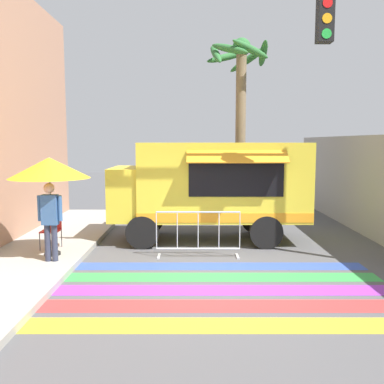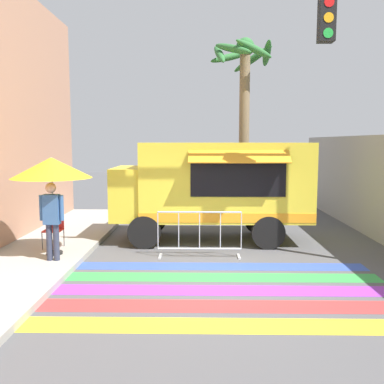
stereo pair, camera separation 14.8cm
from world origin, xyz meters
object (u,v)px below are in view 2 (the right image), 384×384
object	(u,v)px
folding_chair	(54,227)
barricade_front	(199,234)
traffic_signal_pole	(356,70)
patio_umbrella	(51,168)
palm_tree	(243,93)
food_truck	(210,184)
vendor_person	(52,216)

from	to	relation	value
folding_chair	barricade_front	size ratio (longest dim) A/B	0.43
traffic_signal_pole	folding_chair	bearing A→B (deg)	170.82
folding_chair	patio_umbrella	bearing A→B (deg)	-76.97
palm_tree	patio_umbrella	bearing A→B (deg)	-134.02
food_truck	folding_chair	world-z (taller)	food_truck
barricade_front	vendor_person	bearing A→B (deg)	-165.87
folding_chair	vendor_person	distance (m)	1.31
traffic_signal_pole	palm_tree	bearing A→B (deg)	108.38
food_truck	folding_chair	distance (m)	4.20
traffic_signal_pole	folding_chair	size ratio (longest dim) A/B	7.22
traffic_signal_pole	palm_tree	xyz separation A→B (m)	(-1.79, 5.40, 0.13)
vendor_person	folding_chair	bearing A→B (deg)	92.87
palm_tree	traffic_signal_pole	bearing A→B (deg)	-71.62
food_truck	folding_chair	xyz separation A→B (m)	(-3.85, -1.38, -0.92)
barricade_front	palm_tree	xyz separation A→B (m)	(1.45, 4.67, 3.78)
traffic_signal_pole	vendor_person	bearing A→B (deg)	-179.37
patio_umbrella	traffic_signal_pole	bearing A→B (deg)	-3.82
folding_chair	barricade_front	xyz separation A→B (m)	(3.57, -0.37, -0.10)
traffic_signal_pole	barricade_front	bearing A→B (deg)	167.25
traffic_signal_pole	folding_chair	xyz separation A→B (m)	(-6.81, 1.10, -3.55)
patio_umbrella	folding_chair	distance (m)	1.63
patio_umbrella	vendor_person	distance (m)	1.14
barricade_front	folding_chair	bearing A→B (deg)	174.14
vendor_person	food_truck	bearing A→B (deg)	21.62
food_truck	folding_chair	size ratio (longest dim) A/B	6.18
traffic_signal_pole	vendor_person	xyz separation A→B (m)	(-6.44, -0.07, -3.09)
barricade_front	patio_umbrella	bearing A→B (deg)	-174.97
barricade_front	palm_tree	world-z (taller)	palm_tree
food_truck	vendor_person	distance (m)	4.34
traffic_signal_pole	folding_chair	distance (m)	7.76
vendor_person	barricade_front	xyz separation A→B (m)	(3.20, 0.80, -0.56)
folding_chair	vendor_person	world-z (taller)	vendor_person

